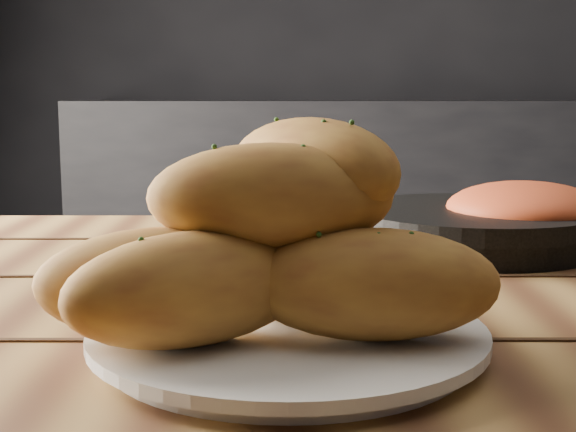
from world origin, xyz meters
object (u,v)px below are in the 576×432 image
Objects in this scene: table at (326,414)px; bowl at (525,219)px; bread_rolls at (266,246)px; skillet at (476,227)px; plate at (288,339)px.

bowl is (0.23, 0.24, 0.13)m from table.
bread_rolls is 0.47m from bowl.
plate is at bearing -119.78° from skillet.
skillet reaches higher than plate.
bowl reaches higher than plate.
table is 0.17m from plate.
skillet is at bearing 60.22° from plate.
skillet is at bearing 58.62° from bread_rolls.
bread_rolls is at bearing -175.50° from plate.
bowl is (0.05, -0.00, 0.01)m from skillet.
bread_rolls is 1.44× the size of bowl.
table is at bearing 75.49° from plate.
bowl is at bearing 45.92° from table.
table is at bearing -134.08° from bowl.
skillet is (0.23, 0.37, -0.05)m from bread_rolls.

